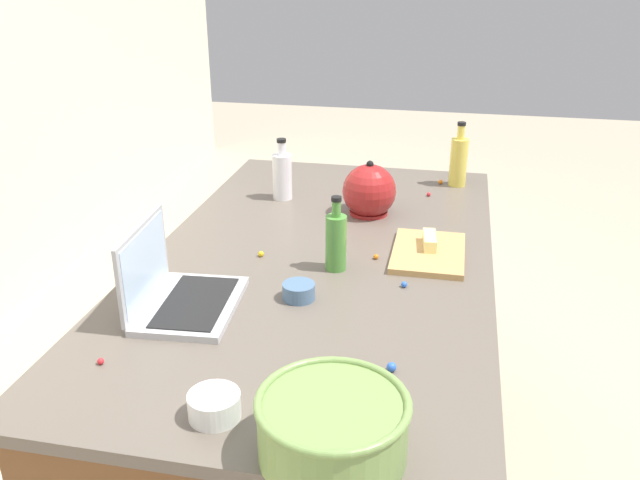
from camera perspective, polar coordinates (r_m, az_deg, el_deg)
island_counter at (r=2.20m, az=0.00°, el=-12.00°), size 1.79×0.99×0.90m
laptop at (r=1.71m, az=-12.08°, el=-4.23°), size 0.33×0.25×0.22m
mixing_bowl_large at (r=1.22m, az=1.07°, el=-15.43°), size 0.27×0.27×0.12m
bottle_oil at (r=2.59m, az=11.63°, el=6.60°), size 0.06×0.06×0.24m
bottle_vinegar at (r=2.40m, az=-3.22°, el=5.51°), size 0.07×0.07×0.22m
bottle_olive at (r=1.86m, az=1.36°, el=-0.06°), size 0.06×0.06×0.21m
kettle at (r=2.26m, az=4.18°, el=4.11°), size 0.21×0.18×0.20m
cutting_board at (r=1.99m, az=9.14°, el=-1.07°), size 0.30×0.21×0.02m
butter_stick_left at (r=2.01m, az=9.24°, el=-0.05°), size 0.11×0.05×0.04m
ramekin_small at (r=1.73m, az=-1.68°, el=-4.36°), size 0.08×0.08×0.04m
ramekin_medium at (r=1.34m, az=-8.91°, el=-13.66°), size 0.10×0.10×0.05m
candy_0 at (r=2.48m, az=9.17°, el=3.83°), size 0.01×0.01×0.01m
candy_1 at (r=2.61m, az=10.15°, el=4.85°), size 0.02×0.02×0.02m
candy_2 at (r=1.46m, az=6.06°, el=-10.62°), size 0.02×0.02×0.02m
candy_3 at (r=1.95m, az=4.75°, el=-1.41°), size 0.02×0.02×0.02m
candy_4 at (r=1.80m, az=7.12°, el=-3.74°), size 0.02×0.02×0.02m
candy_5 at (r=1.97m, az=-5.01°, el=-1.18°), size 0.02×0.02×0.02m
candy_6 at (r=1.55m, az=-18.04°, el=-9.71°), size 0.01×0.01×0.01m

